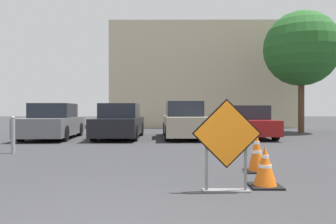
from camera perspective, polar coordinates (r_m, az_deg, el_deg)
The scene contains 11 objects.
ground_plane at distance 12.88m, azimuth -2.32°, elevation -5.09°, with size 96.00×96.00×0.00m, color #333335.
road_closed_sign at distance 4.99m, azimuth 10.15°, elevation -5.13°, with size 1.04×0.20×1.40m.
traffic_cone_nearest at distance 5.51m, azimuth 16.55°, elevation -9.15°, with size 0.49×0.49×0.66m.
traffic_cone_second at distance 6.76m, azimuth 15.20°, elevation -6.81°, with size 0.46×0.46×0.79m.
parked_car_nearest at distance 14.82m, azimuth -19.35°, elevation -1.73°, with size 2.09×4.47×1.50m.
parked_car_second at distance 14.36m, azimuth -8.42°, elevation -1.78°, with size 1.84×4.50×1.50m.
parked_car_third at distance 14.36m, azimuth 2.81°, elevation -1.63°, with size 1.93×4.67×1.59m.
parked_car_fourth at distance 14.87m, azimuth 13.66°, elevation -1.83°, with size 1.91×4.28×1.41m.
bollard_nearest at distance 10.22m, azimuth -25.38°, elevation -3.43°, with size 0.12×0.12×1.06m.
building_facade_backdrop at distance 24.47m, azimuth 5.65°, elevation 5.97°, with size 12.66×5.00×7.22m.
street_tree_behind_lot at distance 19.33m, azimuth 22.21°, elevation 10.16°, with size 4.01×4.01×6.54m.
Camera 1 is at (0.60, -2.80, 1.23)m, focal length 35.00 mm.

